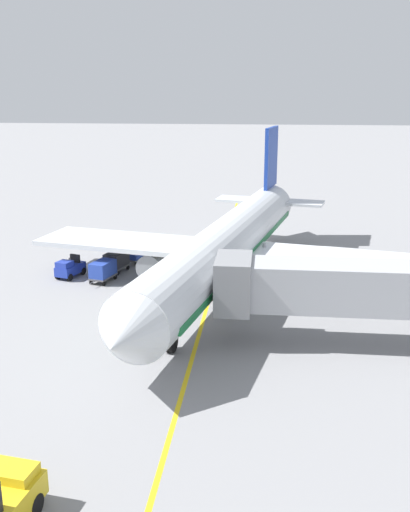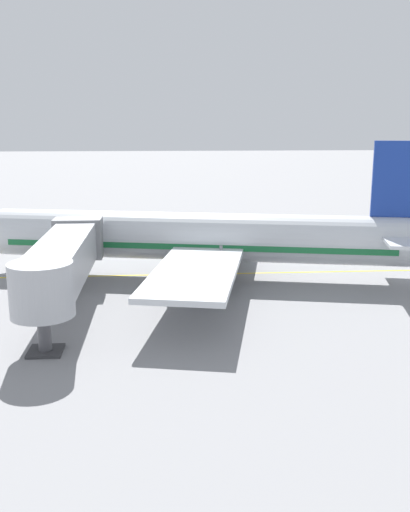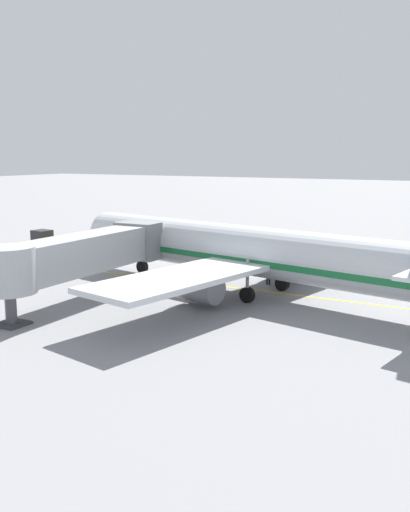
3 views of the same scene
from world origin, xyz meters
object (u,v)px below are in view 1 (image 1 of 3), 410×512
parked_airliner (228,246)px  baggage_cart_second_in_train (116,260)px  baggage_cart_front (103,270)px  baggage_tug_lead (70,268)px  baggage_cart_third_in_train (135,252)px  jet_bridge (362,288)px  ground_crew_wing_walker (183,272)px

parked_airliner → baggage_cart_second_in_train: size_ratio=12.46×
baggage_cart_front → baggage_cart_second_in_train: bearing=-98.4°
baggage_tug_lead → baggage_cart_third_in_train: 6.07m
jet_bridge → parked_airliner: bearing=-49.1°
baggage_cart_front → ground_crew_wing_walker: 6.07m
jet_bridge → ground_crew_wing_walker: jet_bridge is taller
jet_bridge → ground_crew_wing_walker: 15.17m
baggage_cart_front → baggage_cart_third_in_train: same height
parked_airliner → baggage_cart_third_in_train: (8.11, -5.70, -2.24)m
baggage_cart_front → baggage_cart_third_in_train: 5.43m
parked_airliner → baggage_tug_lead: (12.24, -1.26, -2.47)m
ground_crew_wing_walker → baggage_cart_second_in_train: bearing=-24.6°
parked_airliner → baggage_tug_lead: size_ratio=13.53×
baggage_cart_third_in_train → baggage_cart_second_in_train: bearing=71.5°
jet_bridge → ground_crew_wing_walker: (11.38, -9.72, -2.51)m
baggage_cart_front → parked_airliner: bearing=177.4°
baggage_cart_front → jet_bridge: bearing=150.9°
parked_airliner → jet_bridge: bearing=130.9°
parked_airliner → baggage_cart_second_in_train: (9.00, -3.02, -2.24)m
baggage_tug_lead → baggage_cart_front: baggage_tug_lead is taller
baggage_cart_second_in_train → ground_crew_wing_walker: ground_crew_wing_walker is taller
ground_crew_wing_walker → baggage_cart_front: bearing=-0.1°
baggage_tug_lead → baggage_cart_third_in_train: bearing=-133.0°
baggage_tug_lead → baggage_cart_second_in_train: bearing=-151.5°
parked_airliner → baggage_cart_second_in_train: 9.76m
baggage_tug_lead → baggage_cart_front: bearing=163.7°
baggage_tug_lead → baggage_cart_third_in_train: (-4.14, -4.44, 0.24)m
parked_airliner → baggage_cart_front: 9.66m
baggage_cart_front → baggage_cart_third_in_train: size_ratio=1.00×
parked_airliner → baggage_cart_second_in_train: bearing=-18.6°
baggage_tug_lead → ground_crew_wing_walker: ground_crew_wing_walker is taller
baggage_cart_third_in_train → ground_crew_wing_walker: 7.13m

